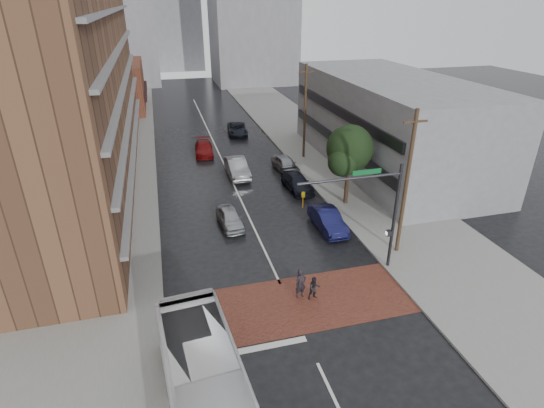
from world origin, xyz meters
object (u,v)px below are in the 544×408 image
pedestrian_a (301,284)px  car_parked_far (285,164)px  car_parked_mid (297,183)px  car_travel_b (237,168)px  car_travel_c (204,148)px  car_parked_near (328,220)px  pedestrian_b (314,288)px  car_travel_a (230,218)px  suv_travel (237,129)px

pedestrian_a → car_parked_far: (4.97, 19.74, -0.18)m
pedestrian_a → car_parked_mid: size_ratio=0.40×
car_travel_b → car_travel_c: bearing=107.6°
car_parked_near → car_parked_mid: 7.70m
pedestrian_a → pedestrian_b: bearing=-36.9°
car_parked_mid → car_parked_far: size_ratio=1.06×
car_parked_near → car_parked_mid: bearing=88.6°
car_travel_b → car_parked_mid: size_ratio=1.11×
car_travel_a → car_parked_far: (7.46, 10.08, 0.07)m
car_travel_c → car_parked_mid: bearing=-55.0°
pedestrian_a → car_parked_mid: (4.66, 14.96, -0.26)m
car_parked_near → car_parked_far: bearing=87.4°
car_travel_b → car_parked_mid: car_travel_b is taller
pedestrian_a → car_parked_far: pedestrian_a is taller
car_parked_near → car_travel_c: bearing=108.7°
pedestrian_a → suv_travel: (2.68, 33.83, -0.23)m
pedestrian_b → car_travel_a: pedestrian_b is taller
pedestrian_a → car_parked_far: bearing=64.7°
pedestrian_a → car_parked_mid: 15.67m
car_travel_a → car_travel_b: 10.30m
pedestrian_a → car_parked_near: pedestrian_a is taller
car_parked_near → car_travel_b: bearing=109.6°
pedestrian_b → car_travel_b: 20.03m
car_travel_b → car_parked_near: car_travel_b is taller
suv_travel → car_parked_far: size_ratio=1.15×
pedestrian_a → car_travel_a: (-2.49, 9.66, -0.25)m
pedestrian_b → car_parked_mid: bearing=73.7°
suv_travel → car_parked_mid: (1.98, -18.87, -0.03)m
car_travel_b → suv_travel: (2.71, 14.17, -0.15)m
pedestrian_a → car_parked_far: 20.35m
car_travel_b → car_travel_c: size_ratio=1.07×
pedestrian_a → car_travel_c: pedestrian_a is taller
car_travel_b → car_parked_mid: (4.69, -4.70, -0.18)m
suv_travel → car_travel_c: bearing=-120.7°
car_travel_a → pedestrian_a: bearing=-79.3°
car_parked_far → suv_travel: bearing=93.0°
car_parked_near → car_parked_mid: (0.08, 7.70, -0.09)m
car_travel_a → car_parked_near: 7.47m
car_parked_near → car_parked_far: size_ratio=1.06×
suv_travel → car_parked_mid: size_ratio=1.09×
car_travel_a → suv_travel: (5.17, 24.17, 0.03)m
car_travel_c → car_parked_mid: (7.10, -12.03, -0.02)m
car_travel_a → car_travel_c: (0.06, 17.33, 0.02)m
pedestrian_a → car_parked_near: (4.59, 7.26, -0.17)m
pedestrian_a → car_parked_near: 8.59m
car_travel_a → car_parked_near: (7.08, -2.40, 0.09)m
pedestrian_b → car_parked_near: bearing=61.2°
pedestrian_a → pedestrian_b: 0.84m
suv_travel → car_parked_mid: bearing=-77.9°
pedestrian_a → car_parked_near: size_ratio=0.40×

